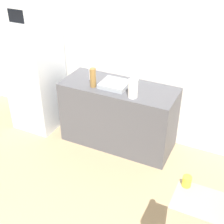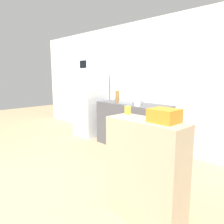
# 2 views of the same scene
# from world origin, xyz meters

# --- Properties ---
(wall_back) EXTENTS (8.00, 0.06, 2.60)m
(wall_back) POSITION_xyz_m (0.00, 3.32, 1.30)
(wall_back) COLOR white
(wall_back) RESTS_ON ground_plane
(refrigerator) EXTENTS (0.63, 0.69, 1.59)m
(refrigerator) POSITION_xyz_m (-1.38, 2.90, 0.80)
(refrigerator) COLOR silver
(refrigerator) RESTS_ON ground_plane
(microwave) EXTENTS (0.45, 0.35, 0.29)m
(microwave) POSITION_xyz_m (-1.38, 2.90, 1.74)
(microwave) COLOR white
(microwave) RESTS_ON refrigerator
(counter) EXTENTS (1.57, 0.63, 0.92)m
(counter) POSITION_xyz_m (-0.06, 2.95, 0.46)
(counter) COLOR #4C4C51
(counter) RESTS_ON ground_plane
(sink_basin) EXTENTS (0.35, 0.32, 0.06)m
(sink_basin) POSITION_xyz_m (-0.10, 2.92, 0.95)
(sink_basin) COLOR #9EA3A8
(sink_basin) RESTS_ON counter
(bottle_tall) EXTENTS (0.08, 0.08, 0.26)m
(bottle_tall) POSITION_xyz_m (-0.36, 2.80, 1.05)
(bottle_tall) COLOR olive
(bottle_tall) RESTS_ON counter
(bottle_short) EXTENTS (0.06, 0.06, 0.16)m
(bottle_short) POSITION_xyz_m (-0.48, 2.97, 1.00)
(bottle_short) COLOR silver
(bottle_short) RESTS_ON counter
(jar) EXTENTS (0.07, 0.07, 0.09)m
(jar) POSITION_xyz_m (1.23, 1.39, 1.12)
(jar) COLOR yellow
(jar) RESTS_ON shelf_cabinet
(paper_towel_roll) EXTENTS (0.12, 0.12, 0.24)m
(paper_towel_roll) POSITION_xyz_m (0.22, 2.76, 1.04)
(paper_towel_roll) COLOR white
(paper_towel_roll) RESTS_ON counter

